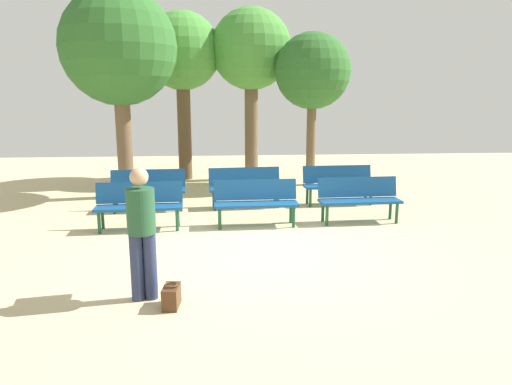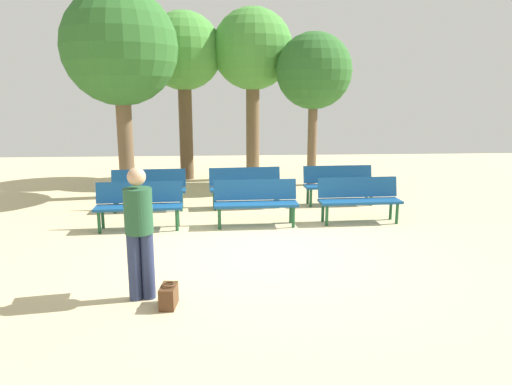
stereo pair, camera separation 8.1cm
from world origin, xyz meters
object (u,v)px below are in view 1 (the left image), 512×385
Objects in this scene: visitor_with_backpack at (142,225)px; bench_r0_c1 at (256,200)px; bench_r1_c1 at (245,185)px; tree_3 at (313,72)px; tree_2 at (251,52)px; bench_r0_c2 at (359,197)px; tree_0 at (119,49)px; bench_r1_c2 at (338,182)px; tree_1 at (182,54)px; bench_r0_c0 at (139,203)px; bench_r1_c0 at (148,187)px; handbag at (171,296)px.

bench_r0_c1 is at bearing -127.29° from visitor_with_backpack.
tree_3 reaches higher than bench_r1_c1.
tree_2 is 1.19× the size of tree_3.
tree_3 is (1.95, 2.46, 2.55)m from bench_r1_c1.
bench_r0_c2 is 0.98× the size of visitor_with_backpack.
bench_r1_c1 is at bearing -23.76° from tree_0.
bench_r0_c1 is 0.99× the size of bench_r1_c1.
tree_1 is (-3.73, 3.54, 3.09)m from bench_r1_c2.
bench_r0_c1 is 2.61m from bench_r1_c2.
tree_0 reaches higher than bench_r0_c0.
bench_r1_c0 is 0.99× the size of visitor_with_backpack.
bench_r0_c1 is 0.99× the size of bench_r1_c0.
bench_r1_c0 is 0.33× the size of tree_2.
tree_2 is (3.23, 2.27, 0.14)m from tree_0.
tree_2 is (1.96, -0.14, 0.06)m from tree_1.
tree_0 is at bearing 149.89° from bench_r0_c2.
handbag is at bearing -112.52° from tree_3.
bench_r0_c2 is 4.90m from handbag.
bench_r0_c0 is 4.83× the size of handbag.
tree_1 is (0.48, 5.28, 3.09)m from bench_r0_c0.
tree_2 reaches higher than bench_r1_c2.
tree_1 reaches higher than bench_r1_c0.
bench_r0_c1 is at bearing -42.93° from tree_0.
tree_1 is at bearing 82.17° from bench_r0_c0.
bench_r0_c1 is 6.27m from tree_1.
tree_1 is (-1.58, 3.67, 3.09)m from bench_r1_c1.
tree_1 reaches higher than bench_r0_c2.
bench_r0_c1 and bench_r1_c0 have the same top height.
tree_3 reaches higher than bench_r1_c2.
tree_1 is 0.98× the size of tree_2.
bench_r0_c0 is 3.52m from handbag.
tree_1 is at bearing 107.06° from bench_r0_c1.
bench_r1_c0 is 4.84× the size of handbag.
tree_1 reaches higher than bench_r1_c2.
tree_2 reaches higher than bench_r1_c0.
bench_r1_c0 is 5.43m from tree_2.
bench_r0_c2 is at bearing -69.90° from tree_2.
tree_3 is 8.58m from handbag.
bench_r1_c1 is 4.33m from tree_0.
tree_0 is at bearing -165.89° from tree_3.
bench_r1_c2 is 4.82× the size of handbag.
visitor_with_backpack is at bearing -112.19° from bench_r1_c1.
bench_r1_c1 is at bearing 144.96° from bench_r0_c2.
bench_r0_c0 is 1.00× the size of bench_r1_c0.
tree_2 is at bearing 79.40° from bench_r1_c1.
tree_3 is (3.53, -1.21, -0.54)m from tree_1.
tree_2 is at bearing 115.33° from bench_r1_c2.
bench_r1_c0 is (-2.25, 1.38, 0.00)m from bench_r0_c1.
visitor_with_backpack is (-1.50, -4.70, 0.43)m from bench_r1_c1.
tree_1 is 2.90× the size of visitor_with_backpack.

